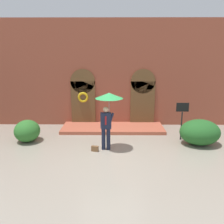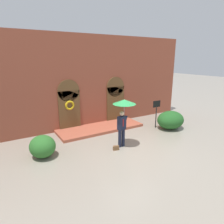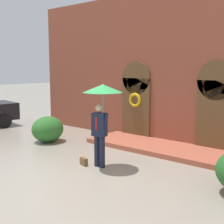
{
  "view_description": "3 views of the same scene",
  "coord_description": "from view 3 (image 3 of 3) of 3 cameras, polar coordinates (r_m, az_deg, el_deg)",
  "views": [
    {
      "loc": [
        0.08,
        -9.29,
        3.93
      ],
      "look_at": [
        -0.02,
        1.65,
        1.27
      ],
      "focal_mm": 40.0,
      "sensor_mm": 36.0,
      "label": 1
    },
    {
      "loc": [
        -5.34,
        -7.19,
        4.25
      ],
      "look_at": [
        0.1,
        1.86,
        1.37
      ],
      "focal_mm": 32.0,
      "sensor_mm": 36.0,
      "label": 2
    },
    {
      "loc": [
        5.61,
        -5.95,
        2.84
      ],
      "look_at": [
        -0.44,
        1.1,
        1.48
      ],
      "focal_mm": 50.0,
      "sensor_mm": 36.0,
      "label": 3
    }
  ],
  "objects": [
    {
      "name": "person_with_umbrella",
      "position": [
        8.6,
        -1.87,
        2.1
      ],
      "size": [
        1.1,
        1.1,
        2.36
      ],
      "color": "#191E33",
      "rests_on": "ground"
    },
    {
      "name": "handbag",
      "position": [
        9.2,
        -5.18,
        -9.01
      ],
      "size": [
        0.3,
        0.19,
        0.22
      ],
      "primitive_type": "cube",
      "rotation": [
        0.0,
        0.0,
        -0.27
      ],
      "color": "brown",
      "rests_on": "ground"
    },
    {
      "name": "building_facade",
      "position": [
        11.56,
        11.65,
        7.33
      ],
      "size": [
        14.0,
        2.3,
        5.6
      ],
      "color": "brown",
      "rests_on": "ground"
    },
    {
      "name": "shrub_left",
      "position": [
        12.1,
        -11.68,
        -3.08
      ],
      "size": [
        1.12,
        1.24,
        0.98
      ],
      "primitive_type": "ellipsoid",
      "color": "#2D6B28",
      "rests_on": "ground"
    },
    {
      "name": "ground_plane",
      "position": [
        8.66,
        -2.6,
        -10.86
      ],
      "size": [
        80.0,
        80.0,
        0.0
      ],
      "primitive_type": "plane",
      "color": "gray"
    }
  ]
}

